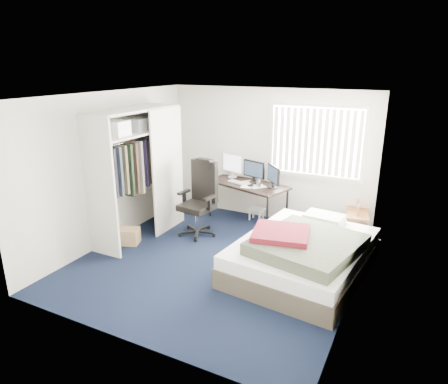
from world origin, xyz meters
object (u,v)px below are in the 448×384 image
office_chair (200,206)px  nightstand (357,215)px  bed (303,253)px  desk (249,182)px

office_chair → nightstand: 2.73m
nightstand → bed: 1.68m
desk → nightstand: (2.00, 0.10, -0.36)m
desk → bed: size_ratio=0.70×
office_chair → nightstand: size_ratio=1.76×
desk → office_chair: 1.11m
desk → nightstand: bearing=2.7°
bed → desk: bearing=135.0°
office_chair → bed: (2.04, -0.58, -0.21)m
desk → bed: desk is taller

